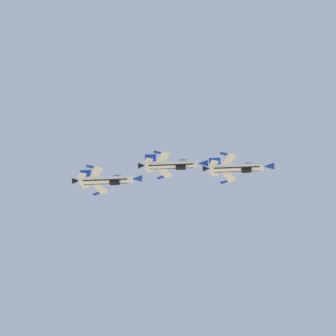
# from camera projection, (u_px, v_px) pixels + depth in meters

# --- Properties ---
(fighter_jet_lead) EXTENTS (15.39, 10.10, 4.38)m
(fighter_jet_lead) POSITION_uv_depth(u_px,v_px,m) (238.00, 167.00, 148.82)
(fighter_jet_lead) COLOR white
(fighter_jet_left_wing) EXTENTS (15.39, 10.20, 4.38)m
(fighter_jet_left_wing) POSITION_uv_depth(u_px,v_px,m) (172.00, 164.00, 151.32)
(fighter_jet_left_wing) COLOR white
(fighter_jet_right_wing) EXTENTS (15.39, 10.11, 4.38)m
(fighter_jet_right_wing) POSITION_uv_depth(u_px,v_px,m) (107.00, 180.00, 150.47)
(fighter_jet_right_wing) COLOR white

